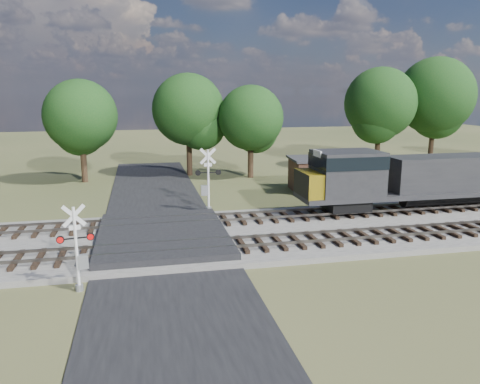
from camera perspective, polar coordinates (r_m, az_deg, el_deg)
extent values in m
plane|color=#3C4525|center=(26.14, -9.32, -6.36)|extent=(160.00, 160.00, 0.00)
cube|color=gray|center=(28.74, 11.00, -4.39)|extent=(140.00, 10.00, 0.30)
cube|color=black|center=(26.12, -9.32, -6.28)|extent=(7.00, 60.00, 0.08)
cube|color=#262628|center=(26.51, -9.40, -5.37)|extent=(7.00, 9.00, 0.62)
cube|color=black|center=(24.28, -4.35, -6.71)|extent=(44.00, 2.60, 0.18)
cube|color=#5A544D|center=(25.83, 13.82, -5.48)|extent=(140.00, 0.08, 0.15)
cube|color=#5A544D|center=(27.07, 12.50, -4.60)|extent=(140.00, 0.08, 0.15)
cube|color=black|center=(29.03, -5.71, -3.57)|extent=(44.00, 2.60, 0.18)
cube|color=#5A544D|center=(30.22, 9.71, -2.73)|extent=(140.00, 0.08, 0.15)
cube|color=#5A544D|center=(31.51, 8.75, -2.08)|extent=(140.00, 0.08, 0.15)
cylinder|color=silver|center=(20.62, -19.31, -6.66)|extent=(0.13, 0.13, 3.64)
cylinder|color=gray|center=(21.21, -18.99, -10.98)|extent=(0.33, 0.33, 0.27)
cube|color=silver|center=(20.22, -19.60, -2.74)|extent=(0.95, 0.18, 0.95)
cube|color=silver|center=(20.22, -19.60, -2.74)|extent=(0.95, 0.18, 0.95)
cube|color=silver|center=(20.34, -19.50, -4.11)|extent=(0.45, 0.10, 0.20)
cube|color=black|center=(20.47, -19.41, -5.33)|extent=(1.45, 0.28, 0.05)
cylinder|color=red|center=(20.47, -21.07, -5.46)|extent=(0.34, 0.14, 0.33)
cylinder|color=red|center=(20.49, -17.75, -5.20)|extent=(0.34, 0.14, 0.33)
cube|color=gray|center=(20.80, -18.57, -8.04)|extent=(0.45, 0.33, 0.59)
cylinder|color=silver|center=(32.38, -3.89, 1.35)|extent=(0.15, 0.15, 4.34)
cylinder|color=gray|center=(32.82, -3.84, -2.09)|extent=(0.39, 0.39, 0.33)
cube|color=silver|center=(32.10, -3.93, 4.39)|extent=(1.14, 0.07, 1.13)
cube|color=silver|center=(32.10, -3.93, 4.39)|extent=(1.14, 0.07, 1.13)
cube|color=silver|center=(32.19, -3.92, 3.34)|extent=(0.54, 0.05, 0.24)
cube|color=black|center=(32.28, -3.90, 2.39)|extent=(1.74, 0.11, 0.07)
cylinder|color=red|center=(32.36, -2.66, 2.43)|extent=(0.39, 0.12, 0.39)
cylinder|color=red|center=(32.20, -5.15, 2.34)|extent=(0.39, 0.12, 0.39)
cube|color=gray|center=(32.48, -4.34, 0.20)|extent=(0.50, 0.34, 0.70)
cube|color=#4B2C20|center=(39.97, 9.07, 2.03)|extent=(4.04, 4.04, 2.61)
cube|color=#313033|center=(39.75, 9.14, 4.01)|extent=(4.44, 4.44, 0.19)
cylinder|color=black|center=(45.32, -18.55, 4.07)|extent=(0.56, 0.56, 4.67)
sphere|color=#133D14|center=(44.98, -18.87, 8.78)|extent=(6.54, 6.54, 6.54)
cylinder|color=black|center=(46.84, -6.21, 5.07)|extent=(0.56, 0.56, 5.00)
sphere|color=#133D14|center=(46.52, -6.32, 9.97)|extent=(7.00, 7.00, 7.00)
cylinder|color=black|center=(45.36, 1.30, 4.55)|extent=(0.56, 0.56, 4.43)
sphere|color=#133D14|center=(45.03, 1.33, 9.02)|extent=(6.20, 6.20, 6.20)
cylinder|color=black|center=(52.77, 16.44, 5.65)|extent=(0.56, 0.56, 5.39)
sphere|color=#133D14|center=(52.49, 16.72, 10.33)|extent=(7.54, 7.54, 7.54)
cylinder|color=black|center=(56.48, 22.32, 5.93)|extent=(0.56, 0.56, 5.97)
sphere|color=#133D14|center=(56.24, 22.72, 10.77)|extent=(8.35, 8.35, 8.35)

